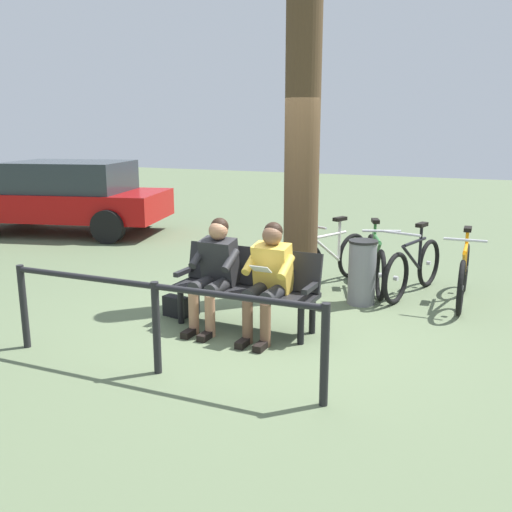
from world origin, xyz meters
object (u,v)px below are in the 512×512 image
object	(u,v)px
bicycle_green	(375,263)
handbag	(176,306)
bicycle_black	(413,268)
parked_car	(65,196)
tree_trunk	(302,147)
person_reading	(269,275)
person_companion	(215,268)
bicycle_blue	(463,275)
bicycle_orange	(330,259)
bench	(248,282)
litter_bin	(362,272)

from	to	relation	value
bicycle_green	handbag	bearing A→B (deg)	-61.78
bicycle_black	parked_car	distance (m)	7.46
tree_trunk	parked_car	world-z (taller)	tree_trunk
bicycle_green	person_reading	bearing A→B (deg)	-36.26
person_companion	bicycle_blue	distance (m)	3.17
handbag	tree_trunk	size ratio (longest dim) A/B	0.08
person_reading	bicycle_black	distance (m)	2.44
tree_trunk	parked_car	size ratio (longest dim) A/B	0.85
tree_trunk	bicycle_black	world-z (taller)	tree_trunk
bicycle_orange	person_reading	bearing A→B (deg)	21.69
parked_car	bicycle_orange	bearing A→B (deg)	150.95
bench	bicycle_green	distance (m)	2.24
person_companion	parked_car	distance (m)	6.61
tree_trunk	bicycle_green	xyz separation A→B (m)	(-0.83, -0.71, -1.56)
handbag	person_reading	bearing A→B (deg)	174.39
bicycle_orange	parked_car	distance (m)	6.35
person_companion	bicycle_orange	size ratio (longest dim) A/B	0.76
person_reading	bicycle_green	world-z (taller)	person_reading
bench	person_companion	xyz separation A→B (m)	(0.32, 0.15, 0.16)
bench	bicycle_blue	xyz separation A→B (m)	(-2.11, -1.85, -0.15)
bicycle_orange	parked_car	world-z (taller)	parked_car
bicycle_green	parked_car	bearing A→B (deg)	-122.58
tree_trunk	bicycle_orange	xyz separation A→B (m)	(-0.21, -0.69, -1.56)
bicycle_blue	bicycle_orange	size ratio (longest dim) A/B	1.07
person_reading	bicycle_green	distance (m)	2.30
bench	person_reading	world-z (taller)	person_reading
parked_car	bicycle_green	bearing A→B (deg)	152.47
bicycle_orange	bicycle_green	bearing A→B (deg)	115.31
bicycle_blue	bench	bearing A→B (deg)	-49.83
bench	person_reading	xyz separation A→B (m)	(-0.32, 0.17, 0.16)
bench	handbag	size ratio (longest dim) A/B	5.38
handbag	bicycle_green	bearing A→B (deg)	-132.22
litter_bin	bicycle_blue	size ratio (longest dim) A/B	0.48
bicycle_blue	bicycle_green	world-z (taller)	same
bicycle_black	bicycle_green	world-z (taller)	same
tree_trunk	litter_bin	size ratio (longest dim) A/B	4.75
person_reading	person_companion	bearing A→B (deg)	-0.05
tree_trunk	bicycle_green	bearing A→B (deg)	-139.17
bicycle_orange	bicycle_blue	bearing A→B (deg)	108.35
litter_bin	bicycle_black	world-z (taller)	bicycle_black
person_companion	bicycle_green	world-z (taller)	person_companion
person_reading	person_companion	world-z (taller)	same
tree_trunk	litter_bin	xyz separation A→B (m)	(-0.81, 0.00, -1.51)
bench	litter_bin	xyz separation A→B (m)	(-0.96, -1.30, -0.10)
handbag	bicycle_black	distance (m)	3.12
person_reading	handbag	distance (m)	1.34
person_reading	tree_trunk	bearing A→B (deg)	-81.66
parked_car	person_reading	bearing A→B (deg)	133.93
litter_bin	parked_car	distance (m)	7.13
bicycle_black	person_reading	bearing A→B (deg)	-13.52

